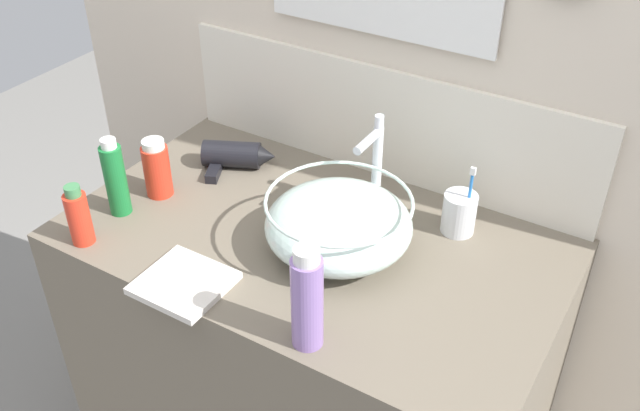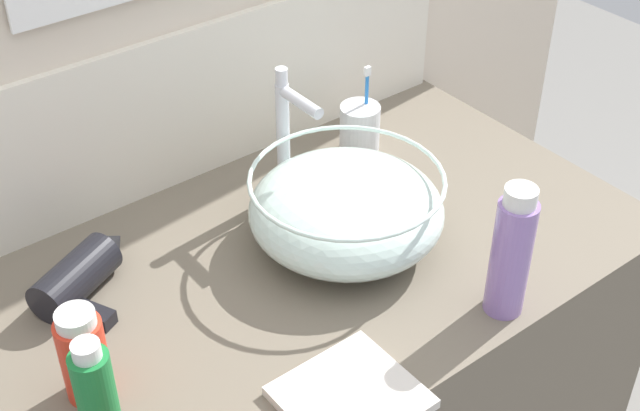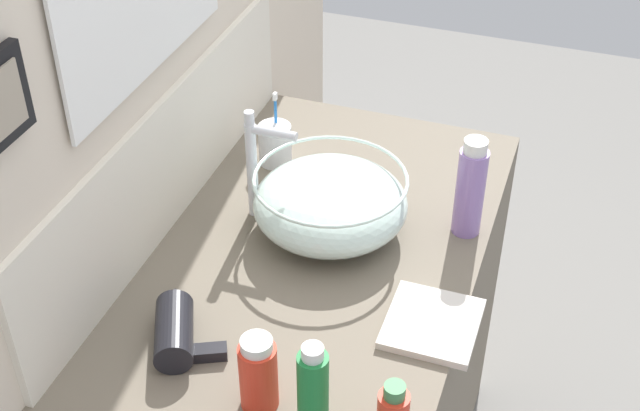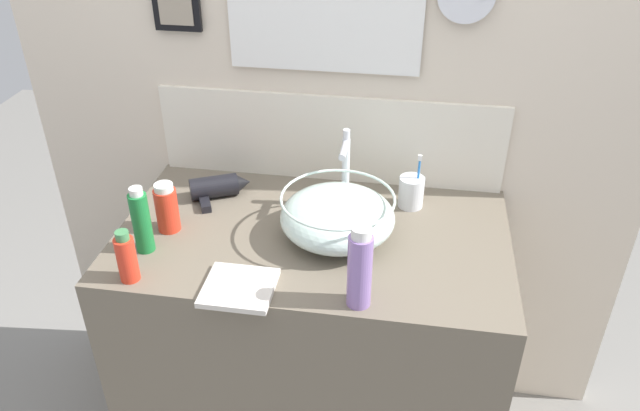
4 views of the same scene
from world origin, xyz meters
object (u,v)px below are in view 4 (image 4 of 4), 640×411
shampoo_bottle (127,258)px  glass_bowl_sink (337,216)px  lotion_bottle (141,221)px  spray_bottle (167,208)px  soap_dispenser (360,268)px  faucet (345,165)px  hair_drier (218,187)px  hand_towel (239,288)px  toothbrush_cup (411,192)px

shampoo_bottle → glass_bowl_sink: bearing=28.3°
glass_bowl_sink → lotion_bottle: bearing=-164.4°
shampoo_bottle → spray_bottle: spray_bottle is taller
soap_dispenser → lotion_bottle: soap_dispenser is taller
faucet → glass_bowl_sink: bearing=-90.0°
hair_drier → hand_towel: 0.48m
glass_bowl_sink → hair_drier: bearing=158.0°
faucet → toothbrush_cup: 0.23m
hair_drier → hand_towel: bearing=-66.8°
spray_bottle → toothbrush_cup: bearing=19.3°
glass_bowl_sink → faucet: 0.18m
toothbrush_cup → lotion_bottle: lotion_bottle is taller
hair_drier → toothbrush_cup: bearing=3.9°
glass_bowl_sink → shampoo_bottle: shampoo_bottle is taller
spray_bottle → faucet: bearing=22.3°
toothbrush_cup → hand_towel: toothbrush_cup is taller
hair_drier → toothbrush_cup: toothbrush_cup is taller
hair_drier → hand_towel: size_ratio=1.11×
shampoo_bottle → spray_bottle: 0.24m
shampoo_bottle → soap_dispenser: size_ratio=0.66×
toothbrush_cup → soap_dispenser: 0.50m
toothbrush_cup → spray_bottle: bearing=-160.7°
soap_dispenser → spray_bottle: (-0.59, 0.24, -0.04)m
glass_bowl_sink → hand_towel: 0.36m
glass_bowl_sink → soap_dispenser: bearing=-71.6°
toothbrush_cup → shampoo_bottle: toothbrush_cup is taller
toothbrush_cup → shampoo_bottle: size_ratio=1.18×
faucet → lotion_bottle: 0.62m
spray_bottle → lotion_bottle: 0.11m
toothbrush_cup → hair_drier: bearing=-176.1°
toothbrush_cup → spray_bottle: (-0.70, -0.25, 0.02)m
toothbrush_cup → soap_dispenser: bearing=-102.9°
shampoo_bottle → hand_towel: 0.30m
faucet → soap_dispenser: 0.46m
shampoo_bottle → spray_bottle: bearing=85.6°
lotion_bottle → glass_bowl_sink: bearing=15.6°
hair_drier → shampoo_bottle: shampoo_bottle is taller
shampoo_bottle → faucet: bearing=40.7°
shampoo_bottle → hand_towel: bearing=0.1°
hair_drier → lotion_bottle: size_ratio=1.00×
glass_bowl_sink → hair_drier: glass_bowl_sink is taller
glass_bowl_sink → toothbrush_cup: 0.29m
glass_bowl_sink → lotion_bottle: lotion_bottle is taller
toothbrush_cup → lotion_bottle: bearing=-154.2°
hair_drier → glass_bowl_sink: bearing=-22.0°
shampoo_bottle → soap_dispenser: (0.61, 0.00, 0.04)m
spray_bottle → lotion_bottle: (-0.03, -0.11, 0.02)m
hair_drier → lotion_bottle: lotion_bottle is taller
shampoo_bottle → hand_towel: (0.30, 0.00, -0.06)m
faucet → hand_towel: faucet is taller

